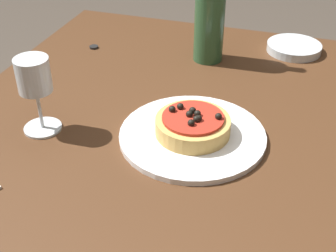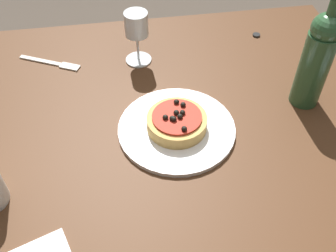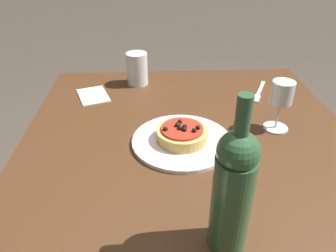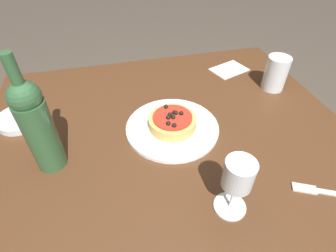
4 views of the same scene
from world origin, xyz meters
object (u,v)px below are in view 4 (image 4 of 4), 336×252
object	(u,v)px
dining_table	(170,155)
dinner_plate	(172,128)
pizza	(172,121)
wine_glass	(238,178)
wine_bottle	(37,125)
side_bowl	(20,119)
fork	(327,192)
water_cup	(276,73)

from	to	relation	value
dining_table	dinner_plate	distance (m)	0.10
dinner_plate	pizza	xyz separation A→B (m)	(0.00, 0.00, 0.03)
dining_table	dinner_plate	world-z (taller)	dinner_plate
wine_glass	wine_bottle	bearing A→B (deg)	-30.19
wine_bottle	side_bowl	distance (m)	0.28
side_bowl	fork	bearing A→B (deg)	148.87
dining_table	fork	bearing A→B (deg)	138.00
pizza	fork	size ratio (longest dim) A/B	0.81
dining_table	side_bowl	world-z (taller)	side_bowl
pizza	side_bowl	distance (m)	0.50
dinner_plate	fork	world-z (taller)	dinner_plate
pizza	wine_glass	distance (m)	0.32
wine_glass	side_bowl	xyz separation A→B (m)	(0.54, -0.46, -0.10)
dinner_plate	water_cup	xyz separation A→B (m)	(-0.44, -0.14, 0.06)
pizza	fork	world-z (taller)	pizza
wine_bottle	water_cup	xyz separation A→B (m)	(-0.80, -0.20, -0.08)
pizza	water_cup	world-z (taller)	water_cup
wine_glass	wine_bottle	size ratio (longest dim) A/B	0.48
wine_bottle	dining_table	bearing A→B (deg)	-174.68
dining_table	water_cup	xyz separation A→B (m)	(-0.45, -0.17, 0.16)
dinner_plate	pizza	world-z (taller)	pizza
water_cup	side_bowl	distance (m)	0.92
side_bowl	fork	xyz separation A→B (m)	(-0.80, 0.48, -0.01)
water_cup	fork	xyz separation A→B (m)	(0.12, 0.47, -0.06)
water_cup	side_bowl	world-z (taller)	water_cup
dining_table	wine_bottle	bearing A→B (deg)	5.32
dining_table	fork	size ratio (longest dim) A/B	6.23
wine_bottle	water_cup	size ratio (longest dim) A/B	2.59
water_cup	fork	world-z (taller)	water_cup
water_cup	fork	size ratio (longest dim) A/B	0.69
pizza	side_bowl	bearing A→B (deg)	-18.03
pizza	side_bowl	xyz separation A→B (m)	(0.48, -0.16, -0.02)
side_bowl	fork	world-z (taller)	side_bowl
fork	side_bowl	bearing A→B (deg)	-4.92
wine_bottle	water_cup	distance (m)	0.82
wine_glass	fork	xyz separation A→B (m)	(-0.26, 0.02, -0.11)
water_cup	dinner_plate	bearing A→B (deg)	17.87
dining_table	side_bowl	bearing A→B (deg)	-21.33
dinner_plate	fork	size ratio (longest dim) A/B	1.60
pizza	side_bowl	world-z (taller)	pizza
side_bowl	wine_glass	bearing A→B (deg)	139.73
pizza	fork	distance (m)	0.46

